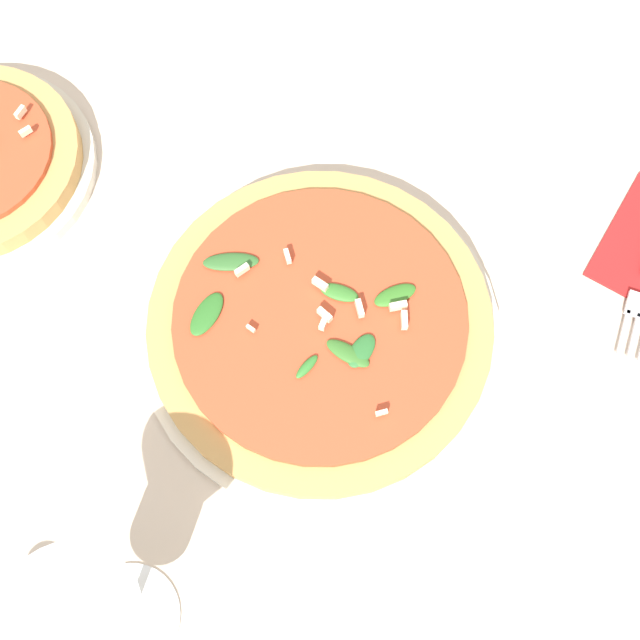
{
  "coord_description": "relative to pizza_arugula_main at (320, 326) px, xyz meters",
  "views": [
    {
      "loc": [
        0.13,
        0.2,
        0.6
      ],
      "look_at": [
        -0.01,
        0.03,
        0.03
      ],
      "focal_mm": 42.0,
      "sensor_mm": 36.0,
      "label": 1
    }
  ],
  "objects": [
    {
      "name": "wine_glass",
      "position": [
        0.26,
        0.09,
        0.08
      ],
      "size": [
        0.09,
        0.09,
        0.15
      ],
      "color": "white",
      "rests_on": "ground_plane"
    },
    {
      "name": "ground_plane",
      "position": [
        0.01,
        -0.03,
        -0.02
      ],
      "size": [
        6.0,
        6.0,
        0.0
      ],
      "primitive_type": "plane",
      "color": "beige"
    },
    {
      "name": "pizza_arugula_main",
      "position": [
        0.0,
        0.0,
        0.0
      ],
      "size": [
        0.31,
        0.31,
        0.05
      ],
      "color": "silver",
      "rests_on": "ground_plane"
    }
  ]
}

